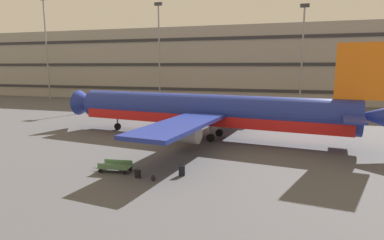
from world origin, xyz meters
TOP-DOWN VIEW (x-y plane):
  - ground_plane at (0.00, 0.00)m, footprint 600.00×600.00m
  - terminal_structure at (0.00, 46.90)m, footprint 178.44×19.79m
  - airliner at (4.33, -1.83)m, footprint 39.40×31.96m
  - light_mast_far_left at (-47.34, 32.58)m, footprint 1.80×0.50m
  - light_mast_left at (-15.89, 32.58)m, footprint 1.80×0.50m
  - light_mast_center_left at (15.74, 32.58)m, footprint 1.80×0.50m
  - suitcase_orange at (2.46, -16.86)m, footprint 0.52×0.40m
  - suitcase_silver at (5.57, -15.46)m, footprint 0.52×0.42m
  - backpack_black at (3.89, -17.19)m, footprint 0.36×0.28m
  - baggage_cart at (0.03, -16.02)m, footprint 3.35×1.55m

SIDE VIEW (x-z plane):
  - ground_plane at x=0.00m, z-range 0.00..0.00m
  - backpack_black at x=3.89m, z-range -0.03..0.46m
  - suitcase_orange at x=2.46m, z-range -0.05..0.78m
  - baggage_cart at x=0.03m, z-range 0.02..0.84m
  - suitcase_silver at x=5.57m, z-range -0.03..0.88m
  - airliner at x=4.33m, z-range -2.15..8.64m
  - terminal_structure at x=0.00m, z-range 0.00..17.94m
  - light_mast_center_left at x=15.74m, z-range 1.68..22.59m
  - light_mast_left at x=-15.89m, z-range 1.71..24.57m
  - light_mast_far_left at x=-47.34m, z-range 1.74..27.57m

